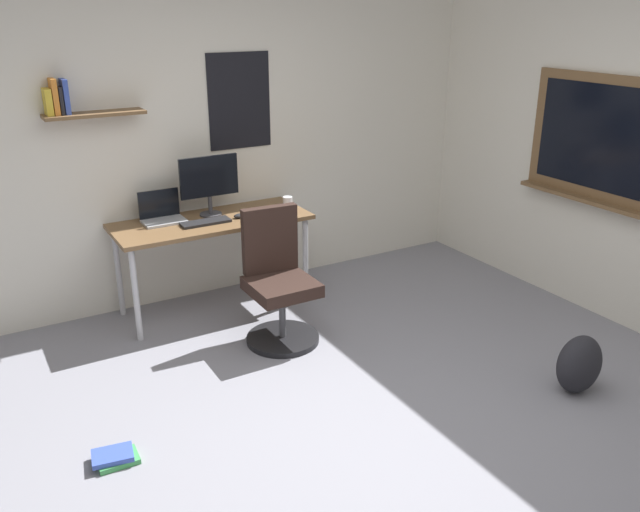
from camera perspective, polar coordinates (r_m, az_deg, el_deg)
The scene contains 11 objects.
ground_plane at distance 3.79m, azimuth 5.03°, elevation -15.75°, with size 5.20×5.20×0.00m, color gray.
wall_back at distance 5.30m, azimuth -10.08°, elevation 10.31°, with size 5.00×0.30×2.60m.
desk at distance 5.08m, azimuth -9.37°, elevation 2.36°, with size 1.48×0.60×0.73m.
office_chair at distance 4.63m, azimuth -3.65°, elevation -2.59°, with size 0.52×0.52×0.95m.
laptop at distance 5.07m, azimuth -13.56°, elevation 3.56°, with size 0.31×0.21×0.23m.
monitor_primary at distance 5.08m, azimuth -9.60°, elevation 6.41°, with size 0.46×0.17×0.46m.
keyboard at distance 4.96m, azimuth -9.91°, elevation 2.90°, with size 0.37×0.13×0.02m, color black.
computer_mouse at distance 5.06m, azimuth -6.94°, elevation 3.50°, with size 0.10×0.06×0.03m, color #262628.
coffee_mug at distance 5.27m, azimuth -2.83°, elevation 4.68°, with size 0.08×0.08×0.09m, color silver.
backpack at distance 4.39m, azimuth 21.59°, elevation -8.74°, with size 0.32×0.22×0.38m, color #232328.
book_stack_on_floor at distance 3.77m, azimuth -17.36°, elevation -16.36°, with size 0.25×0.18×0.06m.
Camera 1 is at (-1.79, -2.45, 2.26)m, focal length 36.85 mm.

